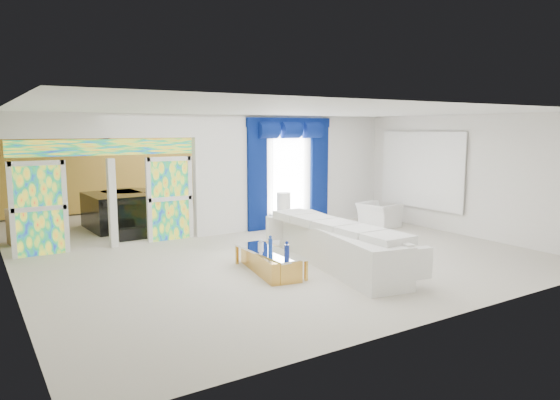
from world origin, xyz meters
TOP-DOWN VIEW (x-y plane):
  - floor at (0.00, 0.00)m, footprint 12.00×12.00m
  - dividing_wall at (2.15, 1.00)m, footprint 5.70×0.18m
  - dividing_header at (-2.85, 1.00)m, footprint 4.30×0.18m
  - stained_panel_left at (-4.28, 1.00)m, footprint 0.95×0.04m
  - stained_panel_right at (-1.42, 1.00)m, footprint 0.95×0.04m
  - stained_transom at (-2.85, 1.00)m, footprint 4.00×0.05m
  - window_pane at (1.90, 0.90)m, footprint 1.00×0.02m
  - blue_drape_left at (0.90, 0.87)m, footprint 0.55×0.10m
  - blue_drape_right at (2.90, 0.87)m, footprint 0.55×0.10m
  - blue_pelmet at (1.90, 0.87)m, footprint 2.60×0.12m
  - wall_mirror at (4.94, -1.00)m, footprint 0.04×2.70m
  - gold_curtains at (0.00, 5.90)m, footprint 9.70×0.12m
  - white_sofa at (0.51, -2.95)m, footprint 1.54×4.02m
  - coffee_table at (-0.84, -2.65)m, footprint 0.88×1.81m
  - console_table at (1.84, 0.60)m, footprint 1.26×0.50m
  - table_lamp at (1.54, 0.60)m, footprint 0.36×0.36m
  - armchair at (3.99, -0.42)m, footprint 0.98×1.09m
  - grand_piano at (-2.15, 3.14)m, footprint 1.50×1.92m
  - piano_bench at (-2.15, 1.54)m, footprint 0.84×0.36m
  - tv_console at (-4.50, 2.43)m, footprint 0.63×0.58m
  - chandelier at (-2.30, 3.40)m, footprint 0.60×0.60m
  - decanters at (-0.83, -2.79)m, footprint 0.13×1.03m

SIDE VIEW (x-z plane):
  - floor at x=0.00m, z-range 0.00..0.00m
  - piano_bench at x=-2.15m, z-range 0.00..0.28m
  - coffee_table at x=-0.84m, z-range 0.00..0.39m
  - console_table at x=1.84m, z-range 0.00..0.41m
  - armchair at x=3.99m, z-range 0.00..0.64m
  - white_sofa at x=0.51m, z-range 0.00..0.75m
  - tv_console at x=-4.50m, z-range 0.00..0.82m
  - grand_piano at x=-2.15m, z-range 0.00..0.94m
  - decanters at x=-0.83m, z-range 0.36..0.61m
  - table_lamp at x=1.54m, z-range 0.41..0.99m
  - stained_panel_left at x=-4.28m, z-range 0.00..2.00m
  - stained_panel_right at x=-1.42m, z-range 0.00..2.00m
  - blue_drape_left at x=0.90m, z-range 0.00..2.80m
  - blue_drape_right at x=2.90m, z-range 0.00..2.80m
  - window_pane at x=1.90m, z-range 0.30..2.60m
  - dividing_wall at x=2.15m, z-range 0.00..3.00m
  - gold_curtains at x=0.00m, z-range 0.05..2.95m
  - wall_mirror at x=4.94m, z-range 0.60..2.50m
  - stained_transom at x=-2.85m, z-range 2.08..2.42m
  - chandelier at x=-2.30m, z-range 2.35..2.95m
  - dividing_header at x=-2.85m, z-range 2.45..3.00m
  - blue_pelmet at x=1.90m, z-range 2.69..2.94m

